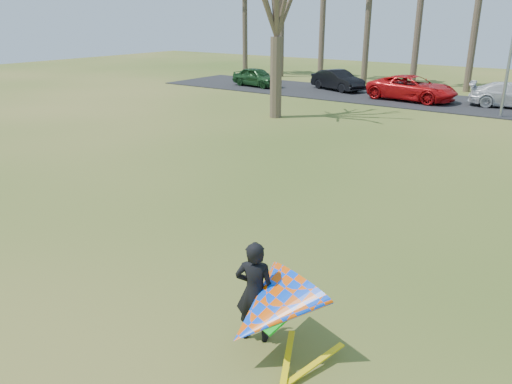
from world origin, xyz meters
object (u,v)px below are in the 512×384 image
Objects in this scene: car_2 at (412,88)px; car_0 at (257,77)px; kite_flyer at (267,308)px; car_1 at (338,80)px.

car_0 is at bearing 98.01° from car_2.
car_2 is at bearing -80.14° from car_0.
car_2 is 27.19m from kite_flyer.
car_2 reaches higher than car_1.
car_1 is at bearing 114.67° from kite_flyer.
car_2 is (11.95, 0.36, 0.08)m from car_0.
kite_flyer reaches higher than car_1.
car_0 is 6.24m from car_1.
car_1 is 6.11m from car_2.
car_0 is 0.94× the size of car_1.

